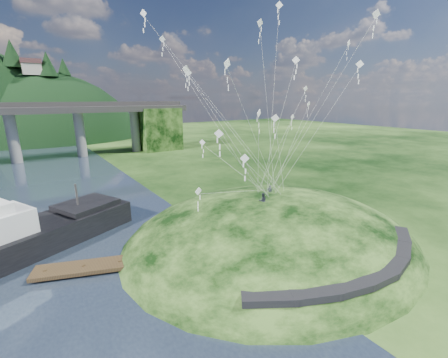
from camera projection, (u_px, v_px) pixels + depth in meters
ground at (225, 266)px, 29.56m from camera, size 320.00×320.00×0.00m
grass_hill at (270, 250)px, 35.89m from camera, size 36.00×32.00×13.00m
footpath at (362, 269)px, 25.28m from camera, size 22.29×5.84×0.83m
work_barge at (20, 236)px, 31.44m from camera, size 23.94×15.69×8.20m
wooden_dock at (120, 263)px, 29.26m from camera, size 15.34×7.50×1.10m
kite_flyers at (265, 191)px, 34.07m from camera, size 4.04×3.09×1.91m
kite_swarm at (255, 84)px, 31.02m from camera, size 20.88×17.82×20.36m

